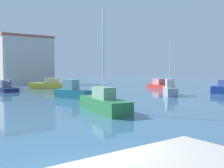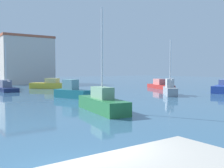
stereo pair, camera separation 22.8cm
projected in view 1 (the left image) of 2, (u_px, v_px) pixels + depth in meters
The scene contains 8 objects.
water at pixel (111, 94), 31.39m from camera, with size 160.00×160.00×0.00m, color #38607F.
sailboat_green_distant_east at pixel (103, 102), 18.22m from camera, with size 2.47×5.98×7.29m.
motorboat_yellow_inner_mooring at pixel (51, 85), 41.10m from camera, with size 5.87×6.25×1.64m.
motorboat_red_distant_north at pixel (160, 85), 41.30m from camera, with size 3.78×6.57×1.52m.
sailboat_grey_mid_harbor at pixel (170, 89), 30.05m from camera, with size 3.41×3.82×6.47m.
sailboat_navy_far_left at pixel (5, 87), 36.13m from camera, with size 2.08×5.85×6.70m.
motorboat_teal_behind_lamppost at pixel (72, 92), 26.98m from camera, with size 2.65×4.51×1.95m.
waterfront_apartments at pixel (24, 60), 56.20m from camera, with size 10.84×8.23×10.26m.
Camera 1 is at (-3.08, -5.53, 2.94)m, focal length 41.26 mm.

